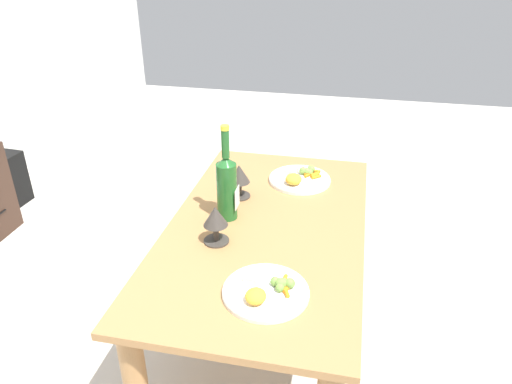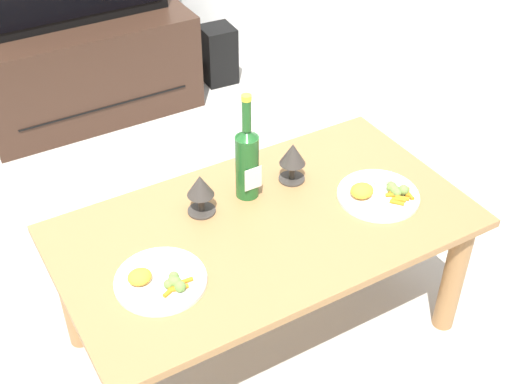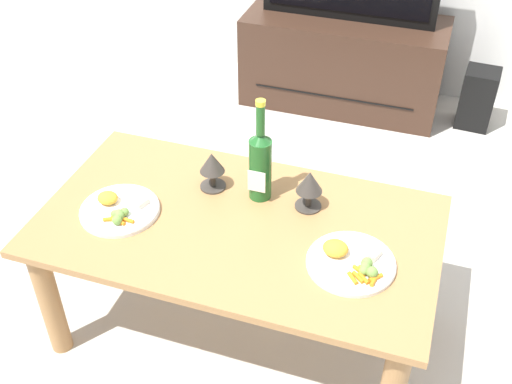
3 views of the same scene
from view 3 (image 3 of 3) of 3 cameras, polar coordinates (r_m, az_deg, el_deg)
name	(u,v)px [view 3 (image 3 of 3)]	position (r m, az deg, el deg)	size (l,w,h in m)	color
ground_plane	(240,325)	(2.26, -1.45, -12.00)	(6.40, 6.40, 0.00)	#B7B2A8
dining_table	(238,243)	(1.97, -1.63, -4.64)	(1.22, 0.68, 0.48)	#9E7042
tv_stand	(343,62)	(3.39, 7.89, 11.61)	(1.02, 0.42, 0.48)	#382319
floor_speaker	(477,98)	(3.39, 19.48, 8.04)	(0.16, 0.16, 0.30)	black
wine_bottle	(260,162)	(1.94, 0.39, 2.71)	(0.07, 0.07, 0.35)	#1E5923
goblet_left	(212,165)	(2.01, -4.02, 2.46)	(0.09, 0.09, 0.13)	#38332D
goblet_right	(309,184)	(1.93, 4.88, 0.72)	(0.08, 0.08, 0.14)	#38332D
dinner_plate_left	(119,209)	(1.99, -12.32, -1.52)	(0.25, 0.25, 0.05)	white
dinner_plate_right	(351,261)	(1.79, 8.67, -6.25)	(0.25, 0.25, 0.05)	white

